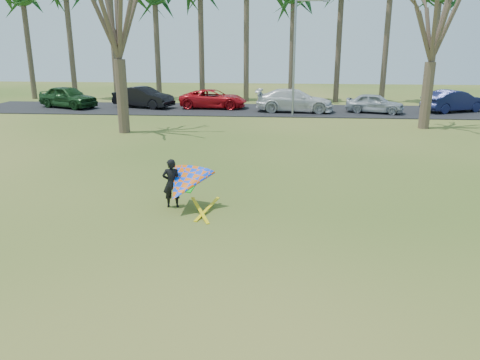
# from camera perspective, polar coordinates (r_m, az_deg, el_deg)

# --- Properties ---
(ground) EXTENTS (100.00, 100.00, 0.00)m
(ground) POSITION_cam_1_polar(r_m,az_deg,el_deg) (12.73, -0.80, -7.31)
(ground) COLOR #245212
(ground) RESTS_ON ground
(parking_strip) EXTENTS (46.00, 7.00, 0.06)m
(parking_strip) POSITION_cam_1_polar(r_m,az_deg,el_deg) (36.96, 3.17, 8.51)
(parking_strip) COLOR black
(parking_strip) RESTS_ON ground
(bare_tree_left) EXTENTS (6.60, 6.60, 9.70)m
(bare_tree_left) POSITION_cam_1_polar(r_m,az_deg,el_deg) (28.19, -14.89, 19.58)
(bare_tree_left) COLOR #4A3A2C
(bare_tree_left) RESTS_ON ground
(bare_tree_right) EXTENTS (6.27, 6.27, 9.21)m
(bare_tree_right) POSITION_cam_1_polar(r_m,az_deg,el_deg) (30.90, 22.75, 17.93)
(bare_tree_right) COLOR #4E3D2E
(bare_tree_right) RESTS_ON ground
(streetlight) EXTENTS (2.28, 0.18, 8.00)m
(streetlight) POSITION_cam_1_polar(r_m,az_deg,el_deg) (33.60, 6.93, 15.22)
(streetlight) COLOR gray
(streetlight) RESTS_ON ground
(car_0) EXTENTS (5.43, 3.87, 1.72)m
(car_0) POSITION_cam_1_polar(r_m,az_deg,el_deg) (40.42, -20.24, 9.49)
(car_0) COLOR #183D19
(car_0) RESTS_ON parking_strip
(car_1) EXTENTS (5.26, 3.21, 1.64)m
(car_1) POSITION_cam_1_polar(r_m,az_deg,el_deg) (38.84, -11.71, 9.85)
(car_1) COLOR black
(car_1) RESTS_ON parking_strip
(car_2) EXTENTS (5.36, 2.59, 1.47)m
(car_2) POSITION_cam_1_polar(r_m,az_deg,el_deg) (37.78, -3.27, 9.85)
(car_2) COLOR red
(car_2) RESTS_ON parking_strip
(car_3) EXTENTS (5.95, 2.73, 1.69)m
(car_3) POSITION_cam_1_polar(r_m,az_deg,el_deg) (35.96, 6.68, 9.61)
(car_3) COLOR silver
(car_3) RESTS_ON parking_strip
(car_4) EXTENTS (4.50, 2.85, 1.43)m
(car_4) POSITION_cam_1_polar(r_m,az_deg,el_deg) (36.53, 16.10, 8.99)
(car_4) COLOR #A1A7AE
(car_4) RESTS_ON parking_strip
(car_5) EXTENTS (5.18, 3.57, 1.62)m
(car_5) POSITION_cam_1_polar(r_m,az_deg,el_deg) (39.17, 24.65, 8.75)
(car_5) COLOR #171D47
(car_5) RESTS_ON parking_strip
(kite_flyer) EXTENTS (2.13, 2.39, 2.02)m
(kite_flyer) POSITION_cam_1_polar(r_m,az_deg,el_deg) (14.78, -6.99, -0.52)
(kite_flyer) COLOR black
(kite_flyer) RESTS_ON ground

